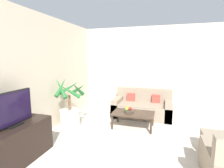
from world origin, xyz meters
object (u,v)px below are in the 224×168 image
(coffee_table, at_px, (133,115))
(apple_red, at_px, (130,109))
(apple_green, at_px, (127,109))
(sofa_loveseat, at_px, (142,107))
(tv_console, at_px, (15,144))
(television, at_px, (12,109))
(potted_palm, at_px, (70,111))
(fruit_bowl, at_px, (129,111))
(ottoman, at_px, (221,144))
(orange_fruit, at_px, (127,108))

(coffee_table, bearing_deg, apple_red, 141.58)
(coffee_table, xyz_separation_m, apple_green, (-0.16, -0.02, 0.13))
(sofa_loveseat, bearing_deg, tv_console, -119.61)
(tv_console, xyz_separation_m, apple_red, (1.52, 2.11, 0.14))
(television, distance_m, potted_palm, 1.68)
(coffee_table, height_order, fruit_bowl, fruit_bowl)
(sofa_loveseat, height_order, ottoman, sofa_loveseat)
(ottoman, bearing_deg, fruit_bowl, 157.50)
(television, height_order, potted_palm, potted_palm)
(apple_green, bearing_deg, potted_palm, -162.52)
(tv_console, distance_m, sofa_loveseat, 3.44)
(tv_console, relative_size, apple_red, 16.00)
(fruit_bowl, height_order, apple_red, apple_red)
(potted_palm, distance_m, apple_red, 1.52)
(potted_palm, distance_m, sofa_loveseat, 2.14)
(potted_palm, height_order, orange_fruit, potted_palm)
(coffee_table, bearing_deg, potted_palm, -163.62)
(coffee_table, xyz_separation_m, ottoman, (1.76, -0.74, -0.15))
(apple_red, bearing_deg, fruit_bowl, -147.67)
(potted_palm, distance_m, apple_green, 1.42)
(sofa_loveseat, bearing_deg, coffee_table, -96.29)
(apple_red, relative_size, ottoman, 0.12)
(tv_console, distance_m, apple_green, 2.48)
(apple_red, bearing_deg, tv_console, -125.69)
(potted_palm, bearing_deg, tv_console, -92.90)
(coffee_table, bearing_deg, tv_console, -128.00)
(sofa_loveseat, distance_m, apple_red, 0.93)
(coffee_table, xyz_separation_m, apple_red, (-0.08, 0.07, 0.13))
(tv_console, xyz_separation_m, coffee_table, (1.60, 2.04, 0.01))
(potted_palm, relative_size, apple_green, 15.80)
(tv_console, distance_m, potted_palm, 1.60)
(tv_console, distance_m, coffee_table, 2.59)
(tv_console, height_order, sofa_loveseat, sofa_loveseat)
(sofa_loveseat, height_order, apple_red, sofa_loveseat)
(potted_palm, xyz_separation_m, fruit_bowl, (1.40, 0.49, -0.01))
(television, distance_m, orange_fruit, 2.60)
(coffee_table, bearing_deg, apple_green, -173.12)
(apple_red, bearing_deg, orange_fruit, 167.71)
(television, distance_m, coffee_table, 2.66)
(coffee_table, distance_m, ottoman, 1.91)
(tv_console, relative_size, orange_fruit, 14.45)
(fruit_bowl, bearing_deg, ottoman, -22.50)
(apple_red, xyz_separation_m, orange_fruit, (-0.09, 0.02, 0.00))
(orange_fruit, xyz_separation_m, ottoman, (1.93, -0.82, -0.28))
(coffee_table, bearing_deg, orange_fruit, 153.79)
(tv_console, distance_m, television, 0.60)
(apple_green, bearing_deg, tv_console, -125.30)
(potted_palm, height_order, apple_red, potted_palm)
(tv_console, relative_size, television, 1.64)
(potted_palm, height_order, sofa_loveseat, potted_palm)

